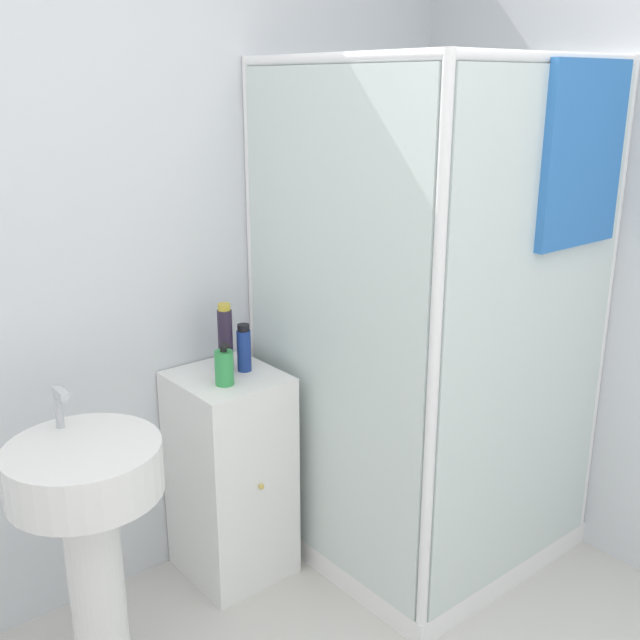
# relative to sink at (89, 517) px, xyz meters

# --- Properties ---
(wall_back) EXTENTS (6.40, 0.06, 2.50)m
(wall_back) POSITION_rel_sink_xyz_m (0.18, 0.47, 0.65)
(wall_back) COLOR silver
(wall_back) RESTS_ON ground_plane
(shower_enclosure) EXTENTS (0.98, 1.01, 1.90)m
(shower_enclosure) POSITION_rel_sink_xyz_m (1.31, -0.13, -0.10)
(shower_enclosure) COLOR white
(shower_enclosure) RESTS_ON ground_plane
(vanity_cabinet) EXTENTS (0.36, 0.40, 0.81)m
(vanity_cabinet) POSITION_rel_sink_xyz_m (0.64, 0.24, -0.19)
(vanity_cabinet) COLOR white
(vanity_cabinet) RESTS_ON ground_plane
(sink) EXTENTS (0.45, 0.45, 0.96)m
(sink) POSITION_rel_sink_xyz_m (0.00, 0.00, 0.00)
(sink) COLOR white
(sink) RESTS_ON ground_plane
(soap_dispenser) EXTENTS (0.07, 0.07, 0.15)m
(soap_dispenser) POSITION_rel_sink_xyz_m (0.59, 0.18, 0.27)
(soap_dispenser) COLOR green
(soap_dispenser) RESTS_ON vanity_cabinet
(shampoo_bottle_tall_black) EXTENTS (0.05, 0.05, 0.26)m
(shampoo_bottle_tall_black) POSITION_rel_sink_xyz_m (0.66, 0.28, 0.33)
(shampoo_bottle_tall_black) COLOR #281E33
(shampoo_bottle_tall_black) RESTS_ON vanity_cabinet
(shampoo_bottle_blue) EXTENTS (0.05, 0.05, 0.18)m
(shampoo_bottle_blue) POSITION_rel_sink_xyz_m (0.72, 0.24, 0.29)
(shampoo_bottle_blue) COLOR navy
(shampoo_bottle_blue) RESTS_ON vanity_cabinet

